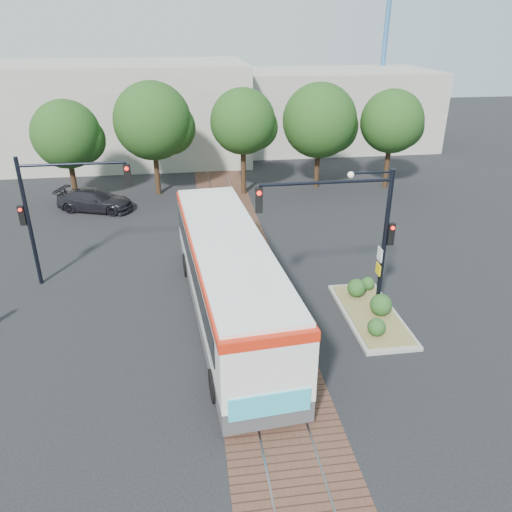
# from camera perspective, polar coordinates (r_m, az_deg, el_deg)

# --- Properties ---
(ground) EXTENTS (120.00, 120.00, 0.00)m
(ground) POSITION_cam_1_polar(r_m,az_deg,el_deg) (21.17, -0.31, -6.48)
(ground) COLOR black
(ground) RESTS_ON ground
(trackbed) EXTENTS (3.60, 40.00, 0.02)m
(trackbed) POSITION_cam_1_polar(r_m,az_deg,el_deg) (24.63, -1.58, -1.61)
(trackbed) COLOR #543126
(trackbed) RESTS_ON ground
(tree_row) EXTENTS (26.40, 5.60, 7.67)m
(tree_row) POSITION_cam_1_polar(r_m,az_deg,el_deg) (35.02, -2.08, 14.92)
(tree_row) COLOR #382314
(tree_row) RESTS_ON ground
(warehouses) EXTENTS (40.00, 13.00, 8.00)m
(warehouses) POSITION_cam_1_polar(r_m,az_deg,el_deg) (47.19, -5.93, 16.24)
(warehouses) COLOR #ADA899
(warehouses) RESTS_ON ground
(crane) EXTENTS (8.00, 0.50, 18.00)m
(crane) POSITION_cam_1_polar(r_m,az_deg,el_deg) (55.71, 14.74, 24.30)
(crane) COLOR #3F72B2
(crane) RESTS_ON ground
(city_bus) EXTENTS (3.95, 13.56, 3.58)m
(city_bus) POSITION_cam_1_polar(r_m,az_deg,el_deg) (19.94, -3.17, -2.08)
(city_bus) COLOR #414144
(city_bus) RESTS_ON ground
(traffic_island) EXTENTS (2.20, 5.20, 1.13)m
(traffic_island) POSITION_cam_1_polar(r_m,az_deg,el_deg) (21.36, 13.01, -5.86)
(traffic_island) COLOR gray
(traffic_island) RESTS_ON ground
(signal_pole_main) EXTENTS (5.49, 0.46, 6.00)m
(signal_pole_main) POSITION_cam_1_polar(r_m,az_deg,el_deg) (19.45, 11.36, 3.71)
(signal_pole_main) COLOR black
(signal_pole_main) RESTS_ON ground
(signal_pole_left) EXTENTS (4.99, 0.34, 6.00)m
(signal_pole_left) POSITION_cam_1_polar(r_m,az_deg,el_deg) (23.77, -22.26, 5.53)
(signal_pole_left) COLOR black
(signal_pole_left) RESTS_ON ground
(parked_car) EXTENTS (5.23, 3.43, 1.41)m
(parked_car) POSITION_cam_1_polar(r_m,az_deg,el_deg) (33.90, -17.91, 6.11)
(parked_car) COLOR black
(parked_car) RESTS_ON ground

